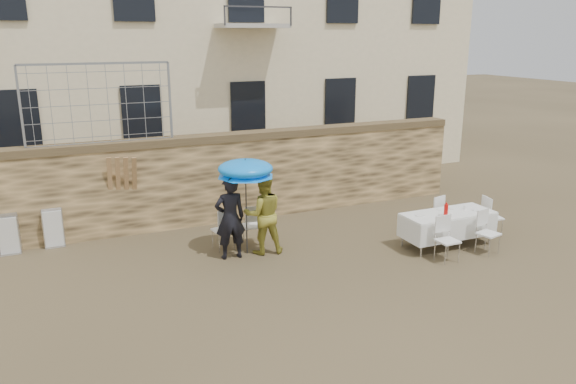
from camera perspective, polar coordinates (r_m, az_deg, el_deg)
name	(u,v)px	position (r m, az deg, el deg)	size (l,w,h in m)	color
ground	(317,299)	(10.35, 2.93, -10.79)	(80.00, 80.00, 0.00)	brown
stone_wall	(229,178)	(14.34, -5.98, 1.45)	(13.00, 0.50, 2.20)	olive
chain_link_fence	(99,105)	(13.40, -18.66, 8.41)	(3.20, 0.06, 1.80)	gray
man_suit	(230,218)	(11.87, -5.91, -2.64)	(0.65, 0.43, 1.79)	black
woman_dress	(263,214)	(12.11, -2.53, -2.25)	(0.86, 0.67, 1.77)	gold
umbrella	(246,172)	(11.82, -4.34, 2.08)	(1.22, 1.22, 1.95)	#3F3F44
couple_chair_left	(223,229)	(12.50, -6.64, -3.71)	(0.48, 0.48, 0.96)	white
couple_chair_right	(253,224)	(12.71, -3.62, -3.31)	(0.48, 0.48, 0.96)	white
banquet_table	(448,215)	(13.06, 15.96, -2.22)	(2.10, 0.85, 0.78)	white
soda_bottle	(446,210)	(12.77, 15.75, -1.78)	(0.09, 0.09, 0.26)	red
table_chair_front_left	(448,240)	(12.23, 15.91, -4.68)	(0.48, 0.48, 0.96)	white
table_chair_front_right	(488,232)	(12.93, 19.70, -3.89)	(0.48, 0.48, 0.96)	white
table_chair_back	(432,214)	(13.84, 14.44, -2.18)	(0.48, 0.48, 0.96)	white
table_chair_side	(492,216)	(14.11, 20.04, -2.31)	(0.48, 0.48, 0.96)	white
chair_stack_left	(9,232)	(13.68, -26.50, -3.69)	(0.46, 0.40, 0.92)	white
chair_stack_right	(53,227)	(13.64, -22.74, -3.28)	(0.46, 0.32, 0.92)	white
wood_planks	(124,195)	(13.65, -16.30, -0.29)	(0.70, 0.20, 2.00)	#A37749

